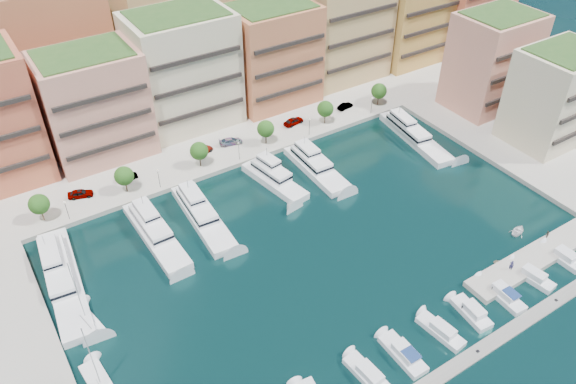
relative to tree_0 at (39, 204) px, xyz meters
name	(u,v)px	position (x,y,z in m)	size (l,w,h in m)	color
ground	(325,248)	(40.00, -33.50, -4.74)	(400.00, 400.00, 0.00)	black
north_quay	(180,104)	(40.00, 28.50, -4.74)	(220.00, 64.00, 2.00)	#9E998E
hillside	(116,39)	(40.00, 76.50, -4.74)	(240.00, 40.00, 58.00)	#1F3315
south_pontoon	(432,382)	(37.00, -63.50, -4.74)	(72.00, 2.20, 0.35)	gray
finger_pier	(538,257)	(70.00, -55.50, -4.74)	(32.00, 5.00, 2.00)	#9E998E
apartment_2	(94,105)	(17.00, 16.49, 7.57)	(20.00, 15.50, 22.80)	tan
apartment_3	(183,70)	(38.00, 18.49, 9.07)	(22.00, 16.50, 25.80)	beige
apartment_4	(273,54)	(60.00, 16.49, 8.07)	(20.00, 15.50, 23.80)	#B46443
apartment_5	(342,26)	(82.00, 18.49, 9.57)	(22.00, 16.50, 26.80)	tan
apartment_6	(411,19)	(104.00, 16.49, 7.57)	(20.00, 15.50, 22.80)	#D0904C
apartment_7	(469,4)	(124.00, 14.49, 8.57)	(22.00, 16.50, 24.80)	#CF6E45
apartment_east_a	(492,61)	(102.00, -13.51, 7.57)	(18.00, 14.50, 22.80)	tan
apartment_east_b	(556,96)	(102.00, -31.51, 6.57)	(18.00, 14.50, 20.80)	beige
backblock_1	(49,49)	(15.00, 40.50, 11.26)	(26.00, 18.00, 30.00)	#B46443
backblock_2	(171,22)	(45.00, 40.50, 11.26)	(26.00, 18.00, 30.00)	tan
backblock_3	(273,0)	(75.00, 40.50, 11.26)	(26.00, 18.00, 30.00)	#D0904C
tree_0	(39,204)	(0.00, 0.00, 0.00)	(3.80, 3.80, 5.65)	#473323
tree_1	(124,176)	(16.00, 0.00, 0.00)	(3.80, 3.80, 5.65)	#473323
tree_2	(199,151)	(32.00, 0.00, 0.00)	(3.80, 3.80, 5.65)	#473323
tree_3	(266,129)	(48.00, 0.00, 0.00)	(3.80, 3.80, 5.65)	#473323
tree_4	(325,109)	(64.00, 0.00, 0.00)	(3.80, 3.80, 5.65)	#473323
tree_5	(379,91)	(80.00, 0.00, 0.00)	(3.80, 3.80, 5.65)	#473323
lamppost_0	(66,207)	(4.00, -2.30, -0.92)	(0.30, 0.30, 4.20)	black
lamppost_1	(158,176)	(22.00, -2.30, -0.92)	(0.30, 0.30, 4.20)	black
lamppost_2	(239,148)	(40.00, -2.30, -0.92)	(0.30, 0.30, 4.20)	black
lamppost_3	(309,124)	(58.00, -2.30, -0.92)	(0.30, 0.30, 4.20)	black
lamppost_4	(372,103)	(76.00, -2.30, -0.92)	(0.30, 0.30, 4.20)	black
yacht_0	(62,276)	(-1.12, -16.47, -3.53)	(7.48, 26.50, 7.30)	white
yacht_1	(154,232)	(15.88, -14.23, -3.65)	(5.07, 21.21, 7.30)	white
yacht_2	(201,213)	(25.20, -14.24, -3.53)	(5.93, 21.50, 7.30)	white
yacht_3	(273,178)	(42.37, -12.02, -3.53)	(6.73, 16.87, 7.30)	white
yacht_4	(315,166)	(52.03, -13.07, -3.65)	(5.65, 18.77, 7.30)	white
yacht_6	(413,134)	(77.78, -14.98, -3.53)	(7.61, 23.28, 7.30)	white
cruiser_3	(368,375)	(29.83, -58.09, -4.20)	(3.17, 8.09, 2.55)	white
cruiser_4	(403,354)	(36.34, -58.11, -4.17)	(2.95, 8.13, 2.66)	white
cruiser_5	(441,331)	(43.89, -58.09, -4.20)	(3.36, 8.06, 2.55)	white
cruiser_6	(472,313)	(50.51, -58.08, -4.20)	(3.36, 7.31, 2.55)	white
cruiser_7	(502,294)	(57.48, -58.11, -4.17)	(2.98, 8.56, 2.66)	white
cruiser_8	(531,276)	(64.76, -58.09, -4.20)	(3.42, 8.08, 2.55)	white
cruiser_9	(563,257)	(73.10, -58.08, -4.20)	(2.82, 7.19, 2.55)	white
sailboat_2	(87,322)	(-0.52, -27.33, -4.42)	(4.28, 8.40, 13.20)	white
tender_1	(497,262)	(62.76, -52.50, -4.37)	(1.23, 1.42, 0.75)	#C0B492
tender_2	(518,231)	(72.28, -49.25, -4.37)	(2.57, 3.60, 0.75)	white
car_0	(80,193)	(7.79, 3.18, -2.93)	(1.92, 4.78, 1.63)	gray
car_1	(127,176)	(17.37, 3.79, -3.04)	(1.48, 4.24, 1.40)	gray
car_2	(203,150)	(34.53, 4.06, -3.08)	(2.22, 4.81, 1.34)	gray
car_3	(231,141)	(41.26, 3.92, -3.00)	(2.08, 5.12, 1.49)	gray
car_4	(293,121)	(57.52, 3.47, -2.89)	(2.02, 5.02, 1.71)	gray
car_5	(345,106)	(72.12, 2.82, -3.05)	(1.47, 4.22, 1.39)	gray
person_0	(512,265)	(62.67, -55.27, -2.78)	(0.70, 0.46, 1.93)	#2A2851
person_1	(547,234)	(74.26, -53.50, -2.97)	(0.75, 0.59, 1.55)	#49392C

